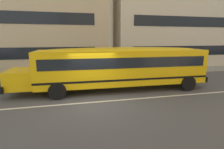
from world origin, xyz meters
name	(u,v)px	position (x,y,z in m)	size (l,w,h in m)	color
ground_plane	(95,102)	(0.00, 0.00, 0.00)	(400.00, 400.00, 0.00)	#4C4C4F
sidewalk_far	(85,74)	(0.00, 7.42, 0.01)	(120.00, 3.00, 0.01)	gray
lane_centreline	(95,102)	(0.00, 0.00, 0.00)	(110.00, 0.16, 0.01)	silver
school_bus	(119,65)	(1.83, 1.97, 1.63)	(12.27, 3.01, 2.74)	yellow
apartment_block_far_centre	(173,13)	(12.49, 13.53, 6.65)	(17.28, 9.28, 13.30)	beige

